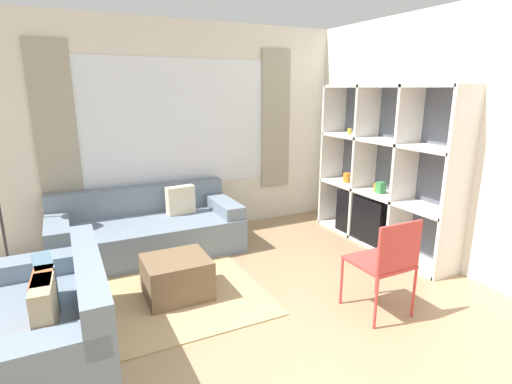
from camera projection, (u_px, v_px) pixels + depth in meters
The scene contains 8 objects.
wall_back at pixel (178, 131), 5.11m from camera, with size 5.67×0.11×2.70m.
wall_right at pixel (407, 136), 4.65m from camera, with size 0.07×4.44×2.70m, color silver.
area_rug at pixel (134, 301), 3.64m from camera, with size 2.31×1.65×0.01m, color tan.
shelving_unit at pixel (384, 171), 4.77m from camera, with size 0.39×2.03×1.93m.
couch_main at pixel (148, 231), 4.68m from camera, with size 2.10×0.97×0.74m.
couch_side at pixel (40, 325), 2.78m from camera, with size 0.97×1.51×0.74m.
ottoman at pixel (177, 277), 3.69m from camera, with size 0.58×0.52×0.38m.
folding_chair at pixel (387, 259), 3.30m from camera, with size 0.44×0.46×0.86m.
Camera 1 is at (-1.37, -1.78, 1.89)m, focal length 28.00 mm.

